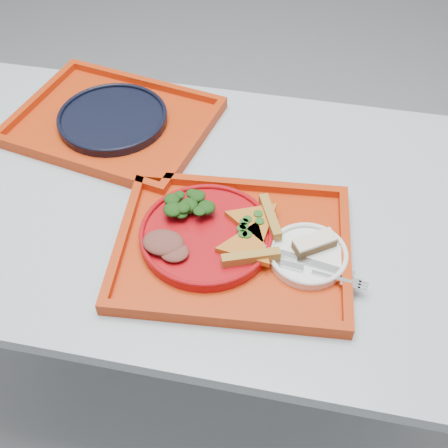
# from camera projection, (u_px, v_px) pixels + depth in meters

# --- Properties ---
(ground) EXTENTS (10.00, 10.00, 0.00)m
(ground) POSITION_uv_depth(u_px,v_px,m) (196.00, 364.00, 1.76)
(ground) COLOR gray
(ground) RESTS_ON ground
(table) EXTENTS (1.60, 0.80, 0.75)m
(table) POSITION_uv_depth(u_px,v_px,m) (185.00, 220.00, 1.25)
(table) COLOR #97A1AA
(table) RESTS_ON ground
(tray_main) EXTENTS (0.48, 0.39, 0.01)m
(tray_main) POSITION_uv_depth(u_px,v_px,m) (233.00, 249.00, 1.10)
(tray_main) COLOR #B12B09
(tray_main) RESTS_ON table
(tray_far) EXTENTS (0.51, 0.43, 0.01)m
(tray_far) POSITION_uv_depth(u_px,v_px,m) (114.00, 124.00, 1.35)
(tray_far) COLOR #B12B09
(tray_far) RESTS_ON table
(dinner_plate) EXTENTS (0.26, 0.26, 0.02)m
(dinner_plate) POSITION_uv_depth(u_px,v_px,m) (206.00, 236.00, 1.10)
(dinner_plate) COLOR #A10A10
(dinner_plate) RESTS_ON tray_main
(side_plate) EXTENTS (0.15, 0.15, 0.01)m
(side_plate) POSITION_uv_depth(u_px,v_px,m) (308.00, 256.00, 1.07)
(side_plate) COLOR white
(side_plate) RESTS_ON tray_main
(navy_plate) EXTENTS (0.26, 0.26, 0.02)m
(navy_plate) POSITION_uv_depth(u_px,v_px,m) (113.00, 119.00, 1.34)
(navy_plate) COLOR black
(navy_plate) RESTS_ON tray_far
(pizza_slice_a) EXTENTS (0.15, 0.16, 0.02)m
(pizza_slice_a) POSITION_uv_depth(u_px,v_px,m) (247.00, 244.00, 1.06)
(pizza_slice_a) COLOR orange
(pizza_slice_a) RESTS_ON dinner_plate
(pizza_slice_b) EXTENTS (0.16, 0.15, 0.02)m
(pizza_slice_b) POSITION_uv_depth(u_px,v_px,m) (255.00, 219.00, 1.10)
(pizza_slice_b) COLOR orange
(pizza_slice_b) RESTS_ON dinner_plate
(salad_heap) EXTENTS (0.09, 0.08, 0.04)m
(salad_heap) POSITION_uv_depth(u_px,v_px,m) (189.00, 201.00, 1.12)
(salad_heap) COLOR black
(salad_heap) RESTS_ON dinner_plate
(meat_portion) EXTENTS (0.08, 0.06, 0.02)m
(meat_portion) POSITION_uv_depth(u_px,v_px,m) (163.00, 243.00, 1.06)
(meat_portion) COLOR brown
(meat_portion) RESTS_ON dinner_plate
(dessert_bar) EXTENTS (0.09, 0.07, 0.02)m
(dessert_bar) POSITION_uv_depth(u_px,v_px,m) (315.00, 243.00, 1.07)
(dessert_bar) COLOR #472917
(dessert_bar) RESTS_ON side_plate
(knife) EXTENTS (0.18, 0.05, 0.01)m
(knife) POSITION_uv_depth(u_px,v_px,m) (305.00, 260.00, 1.05)
(knife) COLOR silver
(knife) RESTS_ON side_plate
(fork) EXTENTS (0.19, 0.05, 0.01)m
(fork) POSITION_uv_depth(u_px,v_px,m) (311.00, 271.00, 1.03)
(fork) COLOR silver
(fork) RESTS_ON side_plate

